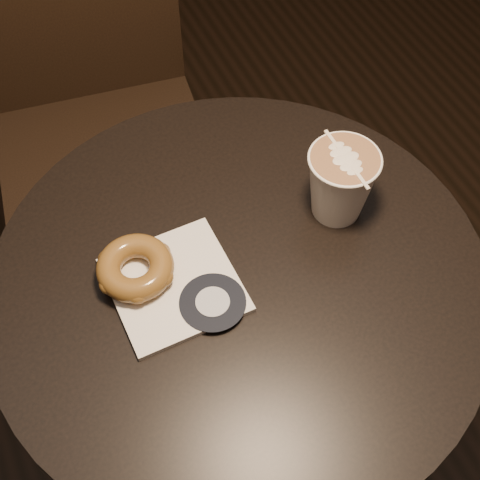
# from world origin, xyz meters

# --- Properties ---
(cafe_table) EXTENTS (0.70, 0.70, 0.75)m
(cafe_table) POSITION_xyz_m (0.00, 0.00, 0.55)
(cafe_table) COLOR black
(cafe_table) RESTS_ON ground
(chair) EXTENTS (0.49, 0.49, 1.09)m
(chair) POSITION_xyz_m (-0.05, 0.62, 0.61)
(chair) COLOR black
(chair) RESTS_ON ground
(pastry_bag) EXTENTS (0.17, 0.17, 0.01)m
(pastry_bag) POSITION_xyz_m (-0.09, 0.02, 0.75)
(pastry_bag) COLOR white
(pastry_bag) RESTS_ON cafe_table
(doughnut) EXTENTS (0.11, 0.11, 0.03)m
(doughnut) POSITION_xyz_m (-0.13, 0.05, 0.78)
(doughnut) COLOR brown
(doughnut) RESTS_ON pastry_bag
(latte_cup) EXTENTS (0.10, 0.10, 0.11)m
(latte_cup) POSITION_xyz_m (0.18, 0.04, 0.81)
(latte_cup) COLOR white
(latte_cup) RESTS_ON cafe_table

